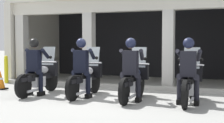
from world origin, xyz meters
TOP-DOWN VIEW (x-y plane):
  - ground_plane at (0.00, 3.00)m, footprint 80.00×80.00m
  - station_building at (-0.23, 4.11)m, footprint 9.44×3.90m
  - kerb_strip at (-0.23, 1.69)m, footprint 8.94×0.24m
  - motorcycle_far_left at (-2.08, -0.16)m, footprint 0.62×2.04m
  - police_officer_far_left at (-2.08, -0.44)m, footprint 0.63×0.61m
  - motorcycle_center_left at (-0.69, -0.05)m, footprint 0.62×2.04m
  - police_officer_center_left at (-0.69, -0.33)m, footprint 0.63×0.61m
  - motorcycle_center_right at (0.70, -0.12)m, footprint 0.62×2.04m
  - police_officer_center_right at (0.69, -0.41)m, footprint 0.63×0.61m
  - motorcycle_far_right at (2.09, -0.06)m, footprint 0.62×2.04m
  - police_officer_far_right at (2.08, -0.34)m, footprint 0.63×0.61m
  - traffic_cone_flank at (-3.76, 0.17)m, footprint 0.34×0.34m
  - bollard_kerbside at (-4.63, 1.53)m, footprint 0.14×0.14m

SIDE VIEW (x-z plane):
  - ground_plane at x=0.00m, z-range 0.00..0.00m
  - kerb_strip at x=-0.23m, z-range 0.00..0.12m
  - traffic_cone_flank at x=-3.76m, z-range -0.01..0.58m
  - bollard_kerbside at x=-4.63m, z-range 0.00..1.00m
  - motorcycle_far_left at x=-2.08m, z-range -0.17..1.17m
  - motorcycle_center_left at x=-0.69m, z-range -0.17..1.17m
  - motorcycle_center_right at x=0.70m, z-range -0.17..1.17m
  - motorcycle_far_right at x=2.09m, z-range -0.17..1.17m
  - police_officer_far_left at x=-2.08m, z-range 0.15..1.73m
  - police_officer_center_left at x=-0.69m, z-range 0.15..1.73m
  - police_officer_center_right at x=0.69m, z-range 0.15..1.73m
  - police_officer_far_right at x=2.08m, z-range 0.15..1.73m
  - station_building at x=-0.23m, z-range 0.40..3.50m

